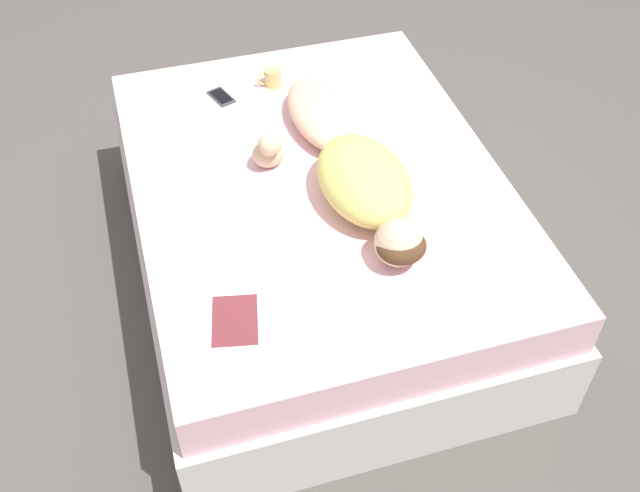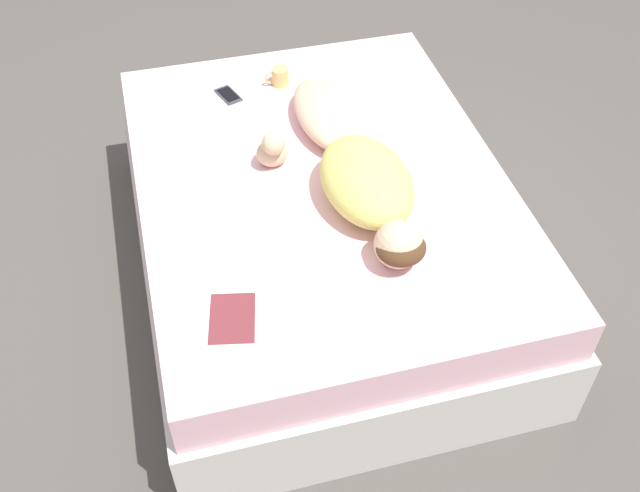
{
  "view_description": "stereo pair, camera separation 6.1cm",
  "coord_description": "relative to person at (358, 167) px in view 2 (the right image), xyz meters",
  "views": [
    {
      "loc": [
        0.67,
        2.3,
        2.66
      ],
      "look_at": [
        0.12,
        0.43,
        0.65
      ],
      "focal_mm": 42.0,
      "sensor_mm": 36.0,
      "label": 1
    },
    {
      "loc": [
        0.61,
        2.31,
        2.66
      ],
      "look_at": [
        0.12,
        0.43,
        0.65
      ],
      "focal_mm": 42.0,
      "sensor_mm": 36.0,
      "label": 2
    }
  ],
  "objects": [
    {
      "name": "cell_phone",
      "position": [
        0.41,
        -0.77,
        -0.09
      ],
      "size": [
        0.12,
        0.16,
        0.01
      ],
      "rotation": [
        0.0,
        0.0,
        0.34
      ],
      "color": "#333842",
      "rests_on": "bed"
    },
    {
      "name": "plush_toy",
      "position": [
        0.31,
        -0.21,
        -0.01
      ],
      "size": [
        0.14,
        0.16,
        0.19
      ],
      "color": "#D1B289",
      "rests_on": "bed"
    },
    {
      "name": "coffee_mug",
      "position": [
        0.15,
        -0.8,
        -0.05
      ],
      "size": [
        0.12,
        0.08,
        0.09
      ],
      "color": "tan",
      "rests_on": "bed"
    },
    {
      "name": "person",
      "position": [
        0.0,
        0.0,
        0.0
      ],
      "size": [
        0.38,
        1.27,
        0.22
      ],
      "rotation": [
        0.0,
        0.0,
        0.05
      ],
      "color": "#DBB28E",
      "rests_on": "bed"
    },
    {
      "name": "ground_plane",
      "position": [
        0.13,
        -0.08,
        -0.69
      ],
      "size": [
        12.0,
        12.0,
        0.0
      ],
      "primitive_type": "plane",
      "color": "#4C4742"
    },
    {
      "name": "open_magazine",
      "position": [
        0.51,
        0.6,
        -0.09
      ],
      "size": [
        0.55,
        0.42,
        0.01
      ],
      "rotation": [
        0.0,
        0.0,
        -0.21
      ],
      "color": "white",
      "rests_on": "bed"
    },
    {
      "name": "bed",
      "position": [
        0.13,
        -0.08,
        -0.4
      ],
      "size": [
        1.58,
        2.08,
        0.6
      ],
      "color": "beige",
      "rests_on": "ground_plane"
    }
  ]
}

